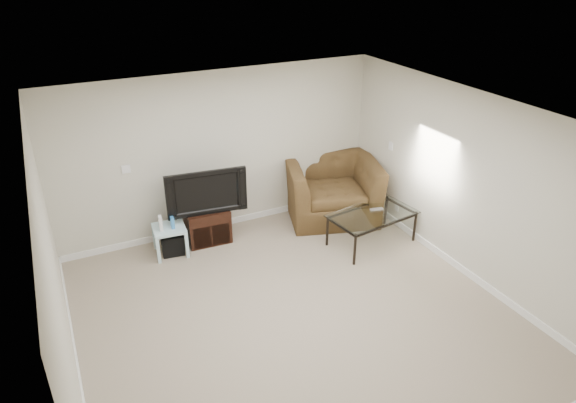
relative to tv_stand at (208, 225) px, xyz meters
name	(u,v)px	position (x,y,z in m)	size (l,w,h in m)	color
floor	(295,314)	(0.39, -2.16, -0.27)	(5.00, 5.00, 0.00)	tan
ceiling	(296,118)	(0.39, -2.16, 2.23)	(5.00, 5.00, 0.00)	white
wall_back	(220,153)	(0.39, 0.34, 0.98)	(5.00, 0.02, 2.50)	silver
wall_left	(55,284)	(-2.11, -2.16, 0.98)	(0.02, 5.00, 2.50)	silver
wall_right	(465,184)	(2.89, -2.16, 0.98)	(0.02, 5.00, 2.50)	silver
plate_back	(126,169)	(-1.01, 0.33, 0.98)	(0.12, 0.02, 0.12)	white
plate_right_switch	(391,146)	(2.88, -0.56, 0.98)	(0.02, 0.09, 0.13)	white
plate_right_outlet	(397,208)	(2.88, -0.86, 0.03)	(0.02, 0.08, 0.12)	white
tv_stand	(208,225)	(0.00, 0.00, 0.00)	(0.64, 0.44, 0.53)	black
dvd_player	(207,216)	(0.00, -0.04, 0.18)	(0.33, 0.23, 0.05)	black
television	(205,190)	(0.00, -0.03, 0.60)	(1.09, 0.22, 0.68)	black
side_table	(170,240)	(-0.60, -0.11, -0.05)	(0.45, 0.45, 0.43)	silver
subwoofer	(172,243)	(-0.58, -0.09, -0.11)	(0.32, 0.32, 0.32)	black
game_console	(161,223)	(-0.71, -0.11, 0.27)	(0.05, 0.14, 0.20)	white
game_case	(172,222)	(-0.55, -0.13, 0.25)	(0.05, 0.13, 0.17)	#337FCC
recliner	(332,180)	(2.10, -0.11, 0.38)	(1.47, 0.95, 1.28)	brown
coffee_table	(371,228)	(2.19, -1.16, -0.02)	(1.27, 0.72, 0.50)	black
remote	(377,209)	(2.31, -1.08, 0.25)	(0.20, 0.06, 0.02)	#B2B2B7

